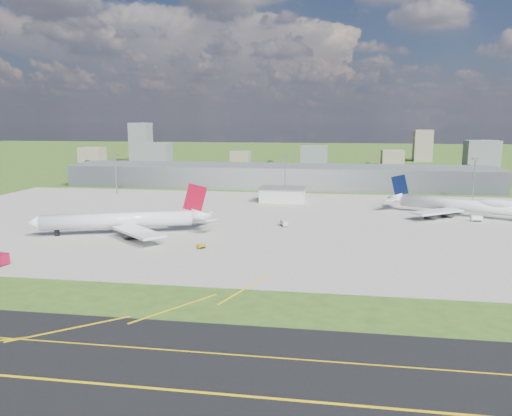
# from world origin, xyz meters

# --- Properties ---
(ground) EXTENTS (1400.00, 1400.00, 0.00)m
(ground) POSITION_xyz_m (0.00, 150.00, 0.00)
(ground) COLOR #305119
(ground) RESTS_ON ground
(taxiway) EXTENTS (1400.00, 60.00, 0.06)m
(taxiway) POSITION_xyz_m (0.00, -110.00, 0.03)
(taxiway) COLOR black
(taxiway) RESTS_ON ground
(apron) EXTENTS (360.00, 190.00, 0.08)m
(apron) POSITION_xyz_m (10.00, 40.00, 0.04)
(apron) COLOR gray
(apron) RESTS_ON ground
(terminal) EXTENTS (300.00, 42.00, 15.00)m
(terminal) POSITION_xyz_m (0.00, 165.00, 7.50)
(terminal) COLOR gray
(terminal) RESTS_ON ground
(ops_building) EXTENTS (26.00, 16.00, 8.00)m
(ops_building) POSITION_xyz_m (10.00, 100.00, 4.00)
(ops_building) COLOR silver
(ops_building) RESTS_ON ground
(mast_west) EXTENTS (3.50, 2.00, 25.90)m
(mast_west) POSITION_xyz_m (-100.00, 115.00, 17.71)
(mast_west) COLOR gray
(mast_west) RESTS_ON ground
(mast_center) EXTENTS (3.50, 2.00, 25.90)m
(mast_center) POSITION_xyz_m (10.00, 115.00, 17.71)
(mast_center) COLOR gray
(mast_center) RESTS_ON ground
(mast_east) EXTENTS (3.50, 2.00, 25.90)m
(mast_east) POSITION_xyz_m (120.00, 115.00, 17.71)
(mast_east) COLOR gray
(mast_east) RESTS_ON ground
(airliner_red_twin) EXTENTS (73.95, 56.21, 20.91)m
(airliner_red_twin) POSITION_xyz_m (-47.45, 6.60, 5.57)
(airliner_red_twin) COLOR white
(airliner_red_twin) RESTS_ON ground
(airliner_blue_quad) EXTENTS (69.57, 52.81, 19.23)m
(airliner_blue_quad) POSITION_xyz_m (103.41, 69.73, 5.34)
(airliner_blue_quad) COLOR white
(airliner_blue_quad) RESTS_ON ground
(tug_yellow) EXTENTS (3.35, 3.64, 1.62)m
(tug_yellow) POSITION_xyz_m (-9.13, -12.61, 0.86)
(tug_yellow) COLOR #BB890B
(tug_yellow) RESTS_ON ground
(van_white_near) EXTENTS (3.92, 5.56, 2.59)m
(van_white_near) POSITION_xyz_m (17.71, 31.72, 1.31)
(van_white_near) COLOR silver
(van_white_near) RESTS_ON ground
(van_white_far) EXTENTS (5.26, 2.87, 2.60)m
(van_white_far) POSITION_xyz_m (106.93, 56.46, 1.31)
(van_white_far) COLOR white
(van_white_far) RESTS_ON ground
(bldg_far_w) EXTENTS (24.00, 20.00, 18.00)m
(bldg_far_w) POSITION_xyz_m (-220.00, 320.00, 9.00)
(bldg_far_w) COLOR gray
(bldg_far_w) RESTS_ON ground
(bldg_w) EXTENTS (28.00, 22.00, 24.00)m
(bldg_w) POSITION_xyz_m (-140.00, 300.00, 12.00)
(bldg_w) COLOR slate
(bldg_w) RESTS_ON ground
(bldg_cw) EXTENTS (20.00, 18.00, 14.00)m
(bldg_cw) POSITION_xyz_m (-60.00, 340.00, 7.00)
(bldg_cw) COLOR gray
(bldg_cw) RESTS_ON ground
(bldg_c) EXTENTS (26.00, 20.00, 22.00)m
(bldg_c) POSITION_xyz_m (20.00, 310.00, 11.00)
(bldg_c) COLOR slate
(bldg_c) RESTS_ON ground
(bldg_ce) EXTENTS (22.00, 24.00, 16.00)m
(bldg_ce) POSITION_xyz_m (100.00, 350.00, 8.00)
(bldg_ce) COLOR gray
(bldg_ce) RESTS_ON ground
(bldg_e) EXTENTS (30.00, 22.00, 28.00)m
(bldg_e) POSITION_xyz_m (180.00, 320.00, 14.00)
(bldg_e) COLOR slate
(bldg_e) RESTS_ON ground
(bldg_tall_w) EXTENTS (22.00, 20.00, 44.00)m
(bldg_tall_w) POSITION_xyz_m (-180.00, 360.00, 22.00)
(bldg_tall_w) COLOR slate
(bldg_tall_w) RESTS_ON ground
(bldg_tall_e) EXTENTS (20.00, 18.00, 36.00)m
(bldg_tall_e) POSITION_xyz_m (140.00, 410.00, 18.00)
(bldg_tall_e) COLOR gray
(bldg_tall_e) RESTS_ON ground
(tree_far_w) EXTENTS (7.20, 7.20, 8.80)m
(tree_far_w) POSITION_xyz_m (-200.00, 270.00, 5.18)
(tree_far_w) COLOR #382314
(tree_far_w) RESTS_ON ground
(tree_w) EXTENTS (6.75, 6.75, 8.25)m
(tree_w) POSITION_xyz_m (-110.00, 265.00, 4.86)
(tree_w) COLOR #382314
(tree_w) RESTS_ON ground
(tree_c) EXTENTS (8.10, 8.10, 9.90)m
(tree_c) POSITION_xyz_m (-20.00, 280.00, 5.84)
(tree_c) COLOR #382314
(tree_c) RESTS_ON ground
(tree_e) EXTENTS (7.65, 7.65, 9.35)m
(tree_e) POSITION_xyz_m (70.00, 275.00, 5.51)
(tree_e) COLOR #382314
(tree_e) RESTS_ON ground
(tree_far_e) EXTENTS (6.30, 6.30, 7.70)m
(tree_far_e) POSITION_xyz_m (160.00, 285.00, 4.53)
(tree_far_e) COLOR #382314
(tree_far_e) RESTS_ON ground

